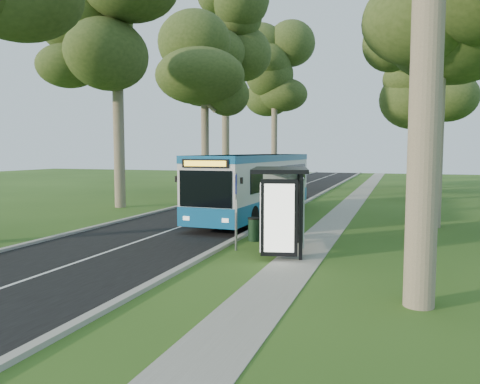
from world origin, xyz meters
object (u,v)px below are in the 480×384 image
object	(u,v)px
litter_bin	(254,229)
car_silver	(258,175)
bus	(256,185)
bus_shelter	(281,194)
car_white	(221,186)
bus_stop_sign	(236,203)

from	to	relation	value
litter_bin	car_silver	world-z (taller)	car_silver
bus	bus_shelter	world-z (taller)	bus
litter_bin	car_white	xyz separation A→B (m)	(-8.52, 18.27, 0.23)
litter_bin	car_white	world-z (taller)	car_white
bus	bus_shelter	size ratio (longest dim) A/B	3.38
bus	car_silver	xyz separation A→B (m)	(-8.10, 27.39, -0.95)
bus_shelter	car_white	xyz separation A→B (m)	(-10.05, 20.20, -1.37)
bus_stop_sign	litter_bin	size ratio (longest dim) A/B	3.00
bus_shelter	bus	bearing A→B (deg)	99.08
bus_stop_sign	bus_shelter	world-z (taller)	bus_shelter
bus_shelter	car_silver	bearing A→B (deg)	94.52
bus	bus_stop_sign	world-z (taller)	bus
bus	car_silver	distance (m)	28.57
bus_shelter	car_silver	xyz separation A→B (m)	(-11.53, 35.68, -1.30)
bus	bus_shelter	xyz separation A→B (m)	(3.43, -8.29, 0.35)
car_white	car_silver	world-z (taller)	car_silver
bus	car_white	world-z (taller)	bus
bus_stop_sign	litter_bin	world-z (taller)	bus_stop_sign
bus_stop_sign	car_white	world-z (taller)	bus_stop_sign
bus_stop_sign	bus_shelter	size ratio (longest dim) A/B	0.73
litter_bin	bus_stop_sign	bearing A→B (deg)	-92.69
litter_bin	car_white	bearing A→B (deg)	115.01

